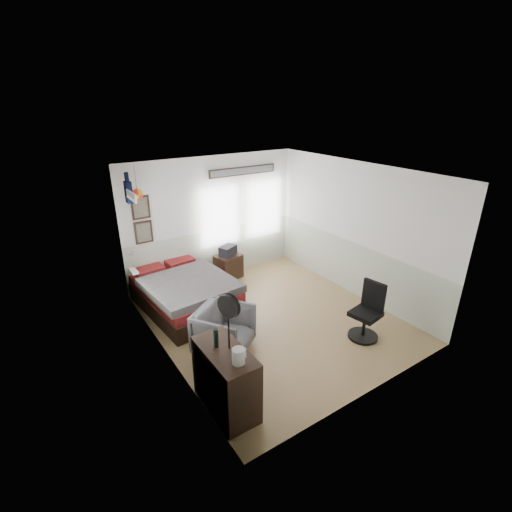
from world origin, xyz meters
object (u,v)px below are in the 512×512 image
object	(u,v)px
nightstand	(228,266)
task_chair	(367,316)
bed	(186,293)
armchair	(224,330)
dresser	(226,379)

from	to	relation	value
nightstand	task_chair	size ratio (longest dim) A/B	0.54
nightstand	bed	bearing A→B (deg)	-163.52
bed	armchair	bearing A→B (deg)	-95.21
armchair	nightstand	distance (m)	2.65
armchair	task_chair	xyz separation A→B (m)	(2.19, -0.99, 0.03)
armchair	nightstand	world-z (taller)	armchair
dresser	armchair	world-z (taller)	dresser
bed	dresser	distance (m)	2.68
armchair	nightstand	size ratio (longest dim) A/B	1.51
dresser	armchair	size ratio (longest dim) A/B	1.21
bed	nightstand	xyz separation A→B (m)	(1.35, 0.72, -0.05)
bed	armchair	distance (m)	1.55
bed	armchair	world-z (taller)	armchair
dresser	nightstand	world-z (taller)	dresser
armchair	task_chair	bearing A→B (deg)	-58.99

